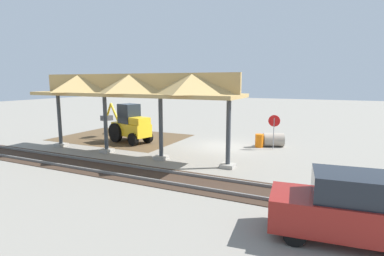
{
  "coord_description": "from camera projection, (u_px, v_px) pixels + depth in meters",
  "views": [
    {
      "loc": [
        -6.5,
        19.15,
        4.47
      ],
      "look_at": [
        1.28,
        2.64,
        1.6
      ],
      "focal_mm": 28.0,
      "sensor_mm": 36.0,
      "label": 1
    }
  ],
  "objects": [
    {
      "name": "ground_plane",
      "position": [
        225.0,
        147.0,
        20.54
      ],
      "size": [
        120.0,
        120.0,
        0.0
      ],
      "primitive_type": "plane",
      "color": "gray"
    },
    {
      "name": "dirt_work_zone",
      "position": [
        122.0,
        137.0,
        23.93
      ],
      "size": [
        9.62,
        7.0,
        0.01
      ],
      "primitive_type": "cube",
      "color": "brown",
      "rests_on": "ground"
    },
    {
      "name": "platform_canopy",
      "position": [
        131.0,
        86.0,
        17.52
      ],
      "size": [
        13.28,
        3.2,
        4.9
      ],
      "color": "#9E998E",
      "rests_on": "ground"
    },
    {
      "name": "rail_tracks",
      "position": [
        172.0,
        178.0,
        13.79
      ],
      "size": [
        60.0,
        2.58,
        0.15
      ],
      "color": "slate",
      "rests_on": "ground"
    },
    {
      "name": "stop_sign",
      "position": [
        274.0,
        125.0,
        19.59
      ],
      "size": [
        0.76,
        0.07,
        2.28
      ],
      "color": "gray",
      "rests_on": "ground"
    },
    {
      "name": "backhoe",
      "position": [
        130.0,
        125.0,
        21.99
      ],
      "size": [
        5.19,
        2.61,
        2.82
      ],
      "color": "yellow",
      "rests_on": "ground"
    },
    {
      "name": "dirt_mound",
      "position": [
        114.0,
        133.0,
        25.76
      ],
      "size": [
        4.0,
        4.0,
        1.51
      ],
      "primitive_type": "cone",
      "color": "brown",
      "rests_on": "ground"
    },
    {
      "name": "concrete_pipe",
      "position": [
        273.0,
        140.0,
        20.64
      ],
      "size": [
        1.61,
        1.37,
        0.93
      ],
      "color": "#9E9384",
      "rests_on": "ground"
    },
    {
      "name": "distant_parked_car",
      "position": [
        351.0,
        208.0,
        8.28
      ],
      "size": [
        4.36,
        2.18,
        1.98
      ],
      "color": "maroon",
      "rests_on": "ground"
    },
    {
      "name": "traffic_barrel",
      "position": [
        259.0,
        141.0,
        20.37
      ],
      "size": [
        0.56,
        0.56,
        0.9
      ],
      "primitive_type": "cylinder",
      "color": "orange",
      "rests_on": "ground"
    }
  ]
}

